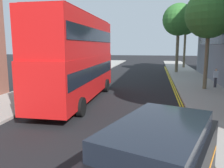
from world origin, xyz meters
name	(u,v)px	position (x,y,z in m)	size (l,w,h in m)	color
sidewalk_right	(212,100)	(6.50, 16.00, 0.07)	(4.00, 80.00, 0.14)	#9E9991
sidewalk_left	(37,93)	(-6.50, 16.00, 0.07)	(4.00, 80.00, 0.14)	#9E9991
kerb_line_outer	(183,107)	(4.40, 14.00, 0.00)	(0.10, 56.00, 0.01)	yellow
kerb_line_inner	(180,107)	(4.24, 14.00, 0.00)	(0.10, 56.00, 0.01)	yellow
double_decker_bus_away	(78,56)	(-2.46, 14.32, 3.03)	(2.88, 10.83, 5.64)	red
pedestrian_far	(216,78)	(7.80, 20.72, 0.99)	(0.34, 0.22, 1.62)	#2D2D38
street_tree_near	(179,20)	(5.49, 32.15, 7.09)	(4.23, 4.23, 9.11)	#6B6047
street_tree_far	(209,14)	(6.76, 19.85, 6.20)	(3.86, 3.86, 8.01)	#6B6047
street_tree_distant	(186,26)	(7.31, 39.71, 6.84)	(2.96, 2.96, 8.30)	#6B6047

